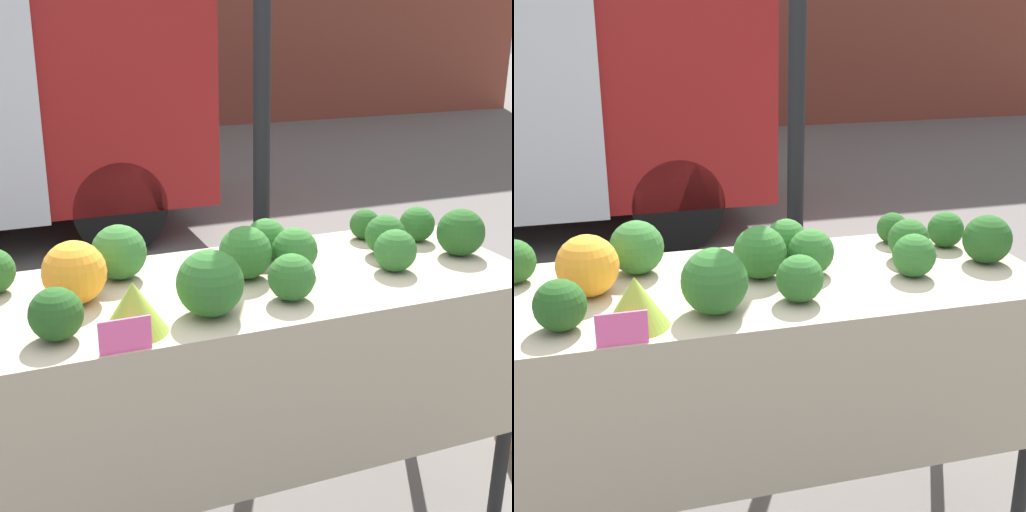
# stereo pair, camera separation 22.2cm
# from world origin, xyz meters

# --- Properties ---
(tent_pole) EXTENTS (0.07, 0.07, 2.74)m
(tent_pole) POSITION_xyz_m (0.31, 0.72, 1.37)
(tent_pole) COLOR black
(tent_pole) RESTS_ON ground_plane
(market_table) EXTENTS (1.75, 0.70, 0.92)m
(market_table) POSITION_xyz_m (0.00, -0.06, 0.78)
(market_table) COLOR tan
(market_table) RESTS_ON ground_plane
(orange_cauliflower) EXTENTS (0.19, 0.19, 0.19)m
(orange_cauliflower) POSITION_xyz_m (-0.55, 0.02, 1.01)
(orange_cauliflower) COLOR orange
(orange_cauliflower) RESTS_ON market_table
(romanesco_head) EXTENTS (0.18, 0.18, 0.14)m
(romanesco_head) POSITION_xyz_m (-0.44, -0.24, 0.99)
(romanesco_head) COLOR #93B238
(romanesco_head) RESTS_ON market_table
(broccoli_head_1) EXTENTS (0.11, 0.11, 0.11)m
(broccoli_head_1) POSITION_xyz_m (0.53, 0.24, 0.97)
(broccoli_head_1) COLOR #23511E
(broccoli_head_1) RESTS_ON market_table
(broccoli_head_2) EXTENTS (0.14, 0.14, 0.14)m
(broccoli_head_2) POSITION_xyz_m (-0.63, -0.20, 0.99)
(broccoli_head_2) COLOR #23511E
(broccoli_head_2) RESTS_ON market_table
(broccoli_head_3) EXTENTS (0.14, 0.14, 0.14)m
(broccoli_head_3) POSITION_xyz_m (0.51, 0.06, 0.99)
(broccoli_head_3) COLOR #285B23
(broccoli_head_3) RESTS_ON market_table
(broccoli_head_4) EXTENTS (0.16, 0.16, 0.16)m
(broccoli_head_4) POSITION_xyz_m (0.74, -0.04, 1.00)
(broccoli_head_4) COLOR #23511E
(broccoli_head_4) RESTS_ON market_table
(broccoli_head_5) EXTENTS (0.17, 0.17, 0.17)m
(broccoli_head_5) POSITION_xyz_m (-0.02, 0.03, 1.00)
(broccoli_head_5) COLOR #2D6628
(broccoli_head_5) RESTS_ON market_table
(broccoli_head_6) EXTENTS (0.13, 0.13, 0.13)m
(broccoli_head_6) POSITION_xyz_m (0.69, 0.15, 0.98)
(broccoli_head_6) COLOR #285B23
(broccoli_head_6) RESTS_ON market_table
(broccoli_head_7) EXTENTS (0.18, 0.18, 0.18)m
(broccoli_head_7) POSITION_xyz_m (-0.40, 0.17, 1.00)
(broccoli_head_7) COLOR #336B2D
(broccoli_head_7) RESTS_ON market_table
(broccoli_head_8) EXTENTS (0.19, 0.19, 0.19)m
(broccoli_head_8) POSITION_xyz_m (-0.22, -0.20, 1.01)
(broccoli_head_8) COLOR #2D6628
(broccoli_head_8) RESTS_ON market_table
(broccoli_head_9) EXTENTS (0.14, 0.14, 0.14)m
(broccoli_head_9) POSITION_xyz_m (0.04, -0.19, 0.99)
(broccoli_head_9) COLOR #2D6628
(broccoli_head_9) RESTS_ON market_table
(broccoli_head_10) EXTENTS (0.15, 0.15, 0.15)m
(broccoli_head_10) POSITION_xyz_m (0.14, 0.02, 0.99)
(broccoli_head_10) COLOR #2D6628
(broccoli_head_10) RESTS_ON market_table
(broccoli_head_11) EXTENTS (0.14, 0.14, 0.14)m
(broccoli_head_11) POSITION_xyz_m (0.45, -0.09, 0.99)
(broccoli_head_11) COLOR #2D6628
(broccoli_head_11) RESTS_ON market_table
(broccoli_head_12) EXTENTS (0.14, 0.14, 0.14)m
(broccoli_head_12) POSITION_xyz_m (0.11, 0.17, 0.99)
(broccoli_head_12) COLOR #2D6628
(broccoli_head_12) RESTS_ON market_table
(price_sign) EXTENTS (0.13, 0.01, 0.09)m
(price_sign) POSITION_xyz_m (-0.48, -0.34, 0.96)
(price_sign) COLOR #F45B9E
(price_sign) RESTS_ON market_table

